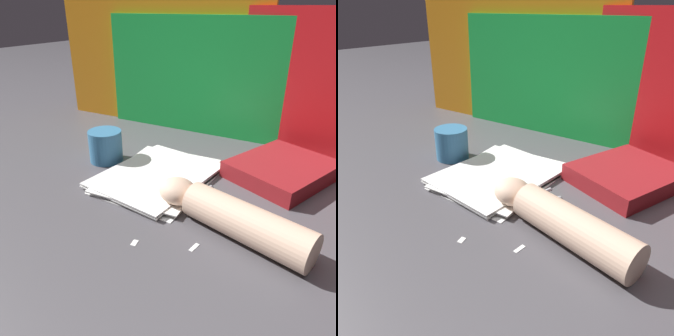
% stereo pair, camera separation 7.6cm
% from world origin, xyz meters
% --- Properties ---
extents(ground_plane, '(6.00, 6.00, 0.00)m').
position_xyz_m(ground_plane, '(0.00, 0.00, 0.00)').
color(ground_plane, '#4C494F').
extents(backdrop_panel_left, '(0.77, 0.07, 0.47)m').
position_xyz_m(backdrop_panel_left, '(-0.30, 0.38, 0.23)').
color(backdrop_panel_left, orange).
rests_on(backdrop_panel_left, ground_plane).
extents(backdrop_panel_center, '(0.89, 0.07, 0.37)m').
position_xyz_m(backdrop_panel_center, '(-0.03, 0.38, 0.19)').
color(backdrop_panel_center, green).
rests_on(backdrop_panel_center, ground_plane).
extents(paper_stack, '(0.27, 0.33, 0.02)m').
position_xyz_m(paper_stack, '(-0.06, 0.01, 0.01)').
color(paper_stack, white).
rests_on(paper_stack, ground_plane).
extents(book_closed, '(0.28, 0.30, 0.04)m').
position_xyz_m(book_closed, '(0.20, 0.18, 0.02)').
color(book_closed, maroon).
rests_on(book_closed, ground_plane).
extents(scissors, '(0.13, 0.17, 0.01)m').
position_xyz_m(scissors, '(0.04, -0.07, 0.00)').
color(scissors, silver).
rests_on(scissors, ground_plane).
extents(hand_forearm, '(0.35, 0.15, 0.07)m').
position_xyz_m(hand_forearm, '(0.17, -0.10, 0.04)').
color(hand_forearm, beige).
rests_on(hand_forearm, ground_plane).
extents(paper_scrap_near, '(0.01, 0.03, 0.00)m').
position_xyz_m(paper_scrap_near, '(0.14, -0.18, 0.00)').
color(paper_scrap_near, white).
rests_on(paper_scrap_near, ground_plane).
extents(paper_scrap_mid, '(0.01, 0.02, 0.00)m').
position_xyz_m(paper_scrap_mid, '(0.04, -0.23, 0.00)').
color(paper_scrap_mid, white).
rests_on(paper_scrap_mid, ground_plane).
extents(paper_scrap_far, '(0.02, 0.03, 0.00)m').
position_xyz_m(paper_scrap_far, '(-0.02, -0.11, 0.00)').
color(paper_scrap_far, white).
rests_on(paper_scrap_far, ground_plane).
extents(paper_scrap_side, '(0.02, 0.02, 0.00)m').
position_xyz_m(paper_scrap_side, '(0.01, -0.11, 0.00)').
color(paper_scrap_side, white).
rests_on(paper_scrap_side, ground_plane).
extents(mug, '(0.09, 0.09, 0.09)m').
position_xyz_m(mug, '(-0.25, 0.02, 0.04)').
color(mug, teal).
rests_on(mug, ground_plane).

